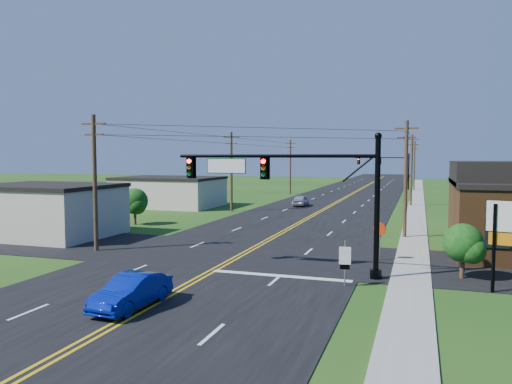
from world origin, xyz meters
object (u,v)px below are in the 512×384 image
(signal_mast_main, at_px, (292,185))
(stop_sign, at_px, (380,233))
(route_sign, at_px, (345,260))
(signal_mast_far, at_px, (385,165))
(blue_car, at_px, (132,292))

(signal_mast_main, bearing_deg, stop_sign, 47.36)
(route_sign, bearing_deg, signal_mast_main, 140.78)
(stop_sign, bearing_deg, signal_mast_far, 116.14)
(signal_mast_main, height_order, stop_sign, signal_mast_main)
(signal_mast_main, relative_size, blue_car, 2.72)
(signal_mast_far, xyz_separation_m, stop_sign, (4.17, -67.36, -2.84))
(signal_mast_far, distance_m, blue_car, 80.42)
(blue_car, distance_m, route_sign, 10.02)
(blue_car, height_order, route_sign, route_sign)
(route_sign, bearing_deg, stop_sign, 73.86)
(route_sign, height_order, stop_sign, stop_sign)
(signal_mast_main, xyz_separation_m, signal_mast_far, (0.10, 72.00, -0.20))
(signal_mast_main, distance_m, stop_sign, 7.01)
(blue_car, height_order, stop_sign, stop_sign)
(blue_car, bearing_deg, signal_mast_main, 63.54)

